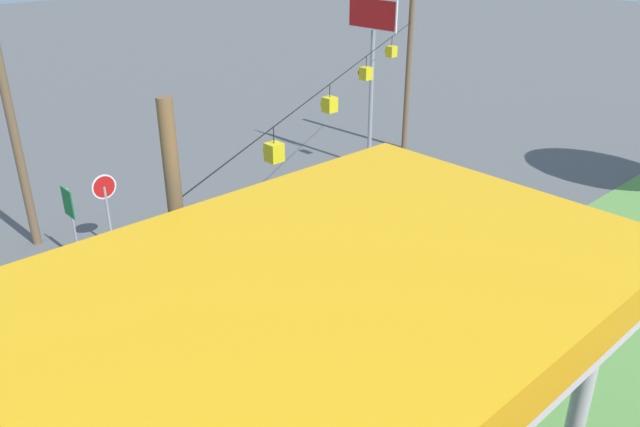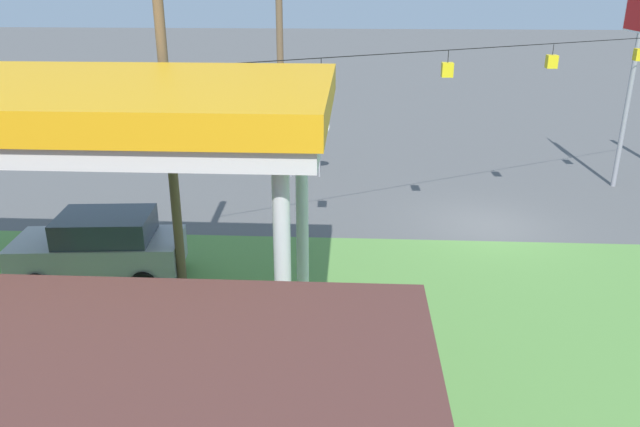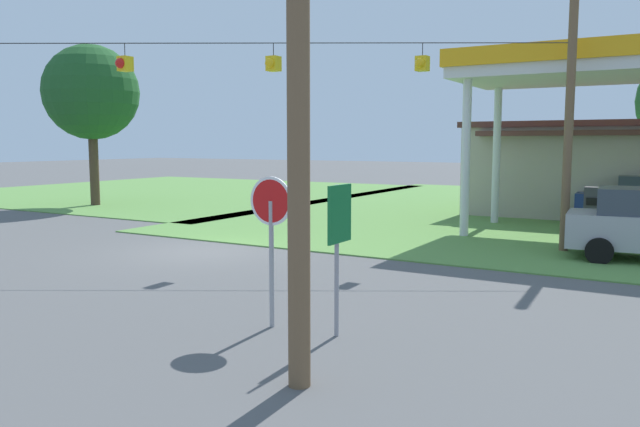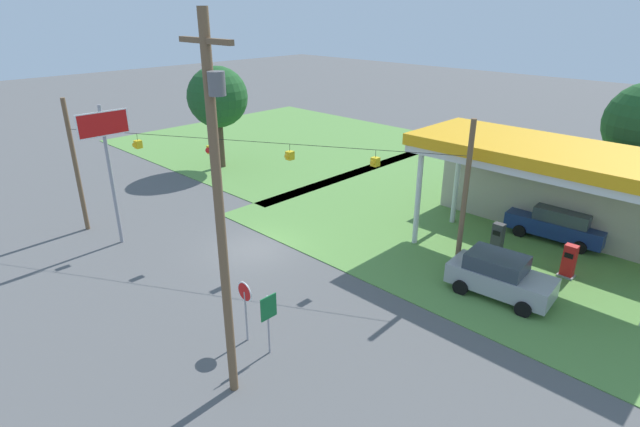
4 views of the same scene
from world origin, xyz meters
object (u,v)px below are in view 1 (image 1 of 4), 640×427
at_px(stop_sign_roadside, 105,195).
at_px(stop_sign_overhead, 372,42).
at_px(gas_station_canopy, 166,391).
at_px(route_sign, 70,210).

height_order(stop_sign_roadside, stop_sign_overhead, stop_sign_overhead).
relative_size(gas_station_canopy, stop_sign_overhead, 1.67).
height_order(stop_sign_roadside, route_sign, stop_sign_roadside).
bearing_deg(route_sign, stop_sign_roadside, -175.36).
height_order(stop_sign_overhead, route_sign, stop_sign_overhead).
relative_size(stop_sign_overhead, route_sign, 3.04).
xyz_separation_m(gas_station_canopy, stop_sign_roadside, (-5.12, -13.31, -3.60)).
height_order(gas_station_canopy, stop_sign_roadside, gas_station_canopy).
height_order(gas_station_canopy, stop_sign_overhead, stop_sign_overhead).
bearing_deg(stop_sign_overhead, route_sign, -2.17).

